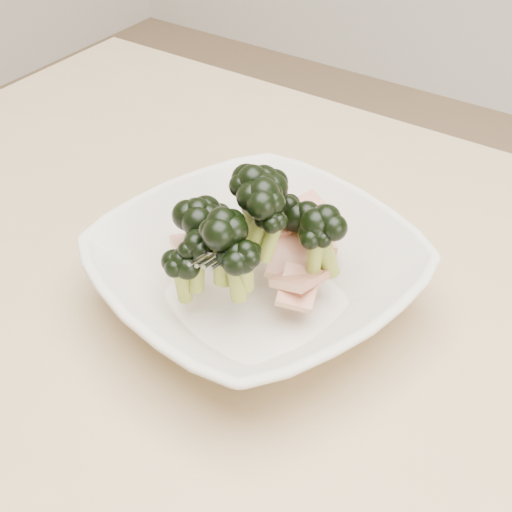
# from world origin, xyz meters

# --- Properties ---
(dining_table) EXTENTS (1.20, 0.80, 0.75)m
(dining_table) POSITION_xyz_m (0.00, 0.00, 0.65)
(dining_table) COLOR tan
(dining_table) RESTS_ON ground
(broccoli_dish) EXTENTS (0.31, 0.31, 0.13)m
(broccoli_dish) POSITION_xyz_m (-0.10, 0.04, 0.79)
(broccoli_dish) COLOR beige
(broccoli_dish) RESTS_ON dining_table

